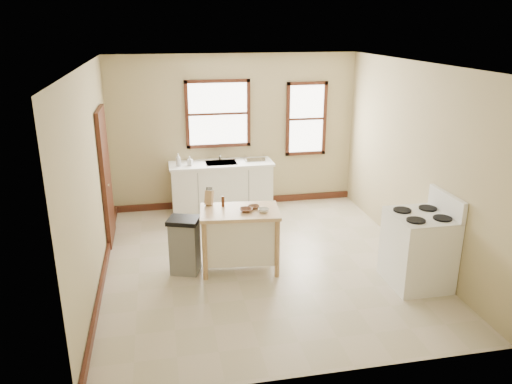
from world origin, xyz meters
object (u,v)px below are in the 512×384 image
pepper_grinder (223,201)px  dish_rack (255,158)px  bowl_c (263,210)px  knife_block (209,198)px  bowl_b (254,207)px  kitchen_island (240,240)px  trash_bin (185,245)px  bowl_a (246,210)px  soap_bottle_b (190,161)px  gas_stove (419,240)px  soap_bottle_a (178,160)px

pepper_grinder → dish_rack: bearing=68.1°
pepper_grinder → bowl_c: bearing=-31.4°
knife_block → bowl_b: (0.59, -0.26, -0.08)m
kitchen_island → knife_block: bearing=149.2°
knife_block → trash_bin: (-0.38, -0.25, -0.58)m
bowl_a → trash_bin: size_ratio=0.22×
bowl_a → trash_bin: bowl_a is taller
kitchen_island → trash_bin: 0.77m
soap_bottle_b → kitchen_island: size_ratio=0.16×
trash_bin → gas_stove: (2.99, -0.91, 0.22)m
bowl_a → gas_stove: (2.15, -0.81, -0.28)m
dish_rack → gas_stove: (1.56, -3.20, -0.34)m
knife_block → gas_stove: bearing=1.7°
soap_bottle_b → pepper_grinder: bearing=-59.4°
knife_block → pepper_grinder: size_ratio=1.33×
soap_bottle_a → bowl_a: bearing=-92.2°
soap_bottle_a → soap_bottle_b: 0.20m
bowl_a → bowl_b: 0.16m
soap_bottle_a → trash_bin: bearing=-112.6°
dish_rack → knife_block: (-1.05, -2.04, 0.01)m
soap_bottle_a → knife_block: (0.33, -1.94, -0.05)m
soap_bottle_a → soap_bottle_b: soap_bottle_a is taller
pepper_grinder → bowl_b: (0.41, -0.16, -0.06)m
kitchen_island → trash_bin: size_ratio=1.34×
gas_stove → knife_block: bearing=156.1°
soap_bottle_b → soap_bottle_a: bearing=-160.3°
dish_rack → bowl_c: (-0.35, -2.45, -0.06)m
soap_bottle_b → pepper_grinder: 2.06m
bowl_c → pepper_grinder: bearing=148.6°
kitchen_island → pepper_grinder: bearing=143.0°
dish_rack → bowl_a: dish_rack is taller
bowl_c → trash_bin: bowl_c is taller
kitchen_island → bowl_b: (0.20, 0.03, 0.46)m
pepper_grinder → gas_stove: bearing=-23.5°
dish_rack → bowl_a: size_ratio=2.07×
kitchen_island → knife_block: knife_block is taller
soap_bottle_b → kitchen_island: soap_bottle_b is taller
soap_bottle_a → dish_rack: size_ratio=0.62×
dish_rack → pepper_grinder: pepper_grinder is taller
trash_bin → pepper_grinder: bearing=33.7°
soap_bottle_a → trash_bin: (-0.05, -2.19, -0.63)m
kitchen_island → soap_bottle_a: bearing=114.0°
dish_rack → bowl_c: 2.48m
soap_bottle_b → kitchen_island: bearing=-55.1°
soap_bottle_a → bowl_b: soap_bottle_a is taller
bowl_c → dish_rack: bearing=81.8°
soap_bottle_a → soap_bottle_b: bearing=-23.5°
kitchen_island → soap_bottle_b: bearing=109.2°
trash_bin → gas_stove: bearing=2.1°
dish_rack → gas_stove: 3.58m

